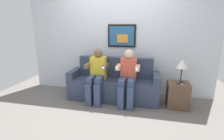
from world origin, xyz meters
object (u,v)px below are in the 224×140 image
Objects in this scene: couch at (114,85)px; table_lamp at (182,65)px; person_on_left at (97,73)px; side_table_right at (178,95)px; spare_remote_on_table at (181,83)px; person_on_right at (128,75)px.

table_lamp is at bearing -4.97° from couch.
table_lamp is at bearing 1.75° from person_on_left.
couch is 1.45m from table_lamp.
person_on_left is (-0.32, -0.17, 0.29)m from couch.
side_table_right is at bearing 155.68° from table_lamp.
couch reaches higher than spare_remote_on_table.
side_table_right is 0.61m from table_lamp.
table_lamp reaches higher than couch.
table_lamp is (1.66, 0.05, 0.25)m from person_on_left.
spare_remote_on_table is at bearing 1.18° from person_on_right.
side_table_right is at bearing 3.56° from person_on_right.
person_on_right reaches higher than spare_remote_on_table.
couch is at bearing 173.83° from spare_remote_on_table.
person_on_right reaches higher than side_table_right.
person_on_left reaches higher than table_lamp.
person_on_left is at bearing 179.96° from person_on_right.
spare_remote_on_table is (1.68, 0.02, -0.10)m from person_on_left.
person_on_left is at bearing -177.87° from side_table_right.
person_on_right is 2.22× the size of side_table_right.
person_on_left and person_on_right have the same top height.
person_on_left reaches higher than spare_remote_on_table.
person_on_left is 8.54× the size of spare_remote_on_table.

